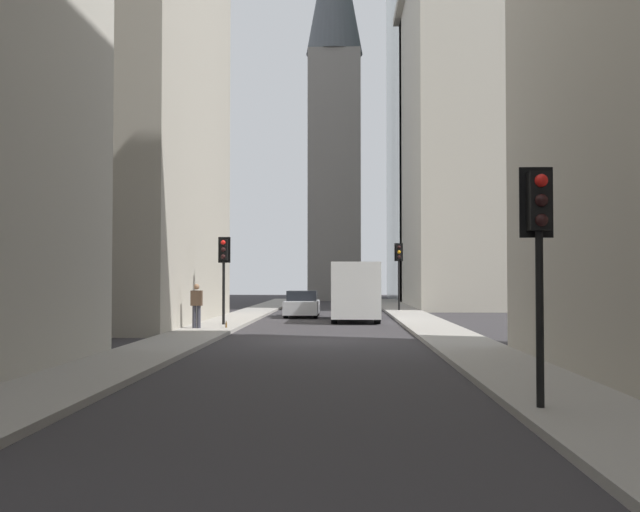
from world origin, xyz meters
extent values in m
plane|color=#302D30|center=(0.00, 0.00, 0.00)|extent=(135.00, 135.00, 0.00)
cube|color=gray|center=(0.00, 4.50, 0.07)|extent=(90.00, 2.20, 0.14)
cube|color=gray|center=(0.00, -4.50, 0.07)|extent=(90.00, 2.20, 0.14)
cube|color=beige|center=(28.96, -10.60, 12.92)|extent=(17.05, 10.00, 25.83)
cube|color=#A8A091|center=(8.84, 10.60, 10.71)|extent=(15.89, 10.00, 21.42)
cube|color=gray|center=(44.66, -0.03, 11.64)|extent=(4.85, 4.85, 23.28)
cube|color=silver|center=(10.51, -1.40, 1.54)|extent=(4.60, 2.25, 2.60)
cube|color=#38383D|center=(13.71, -1.40, 1.19)|extent=(1.90, 2.25, 1.90)
cube|color=black|center=(13.71, -1.40, 1.79)|extent=(1.92, 2.09, 0.64)
cylinder|color=black|center=(13.71, -2.38, 0.44)|extent=(0.88, 0.28, 0.88)
cylinder|color=black|center=(13.71, -0.41, 0.44)|extent=(0.88, 0.28, 0.88)
cylinder|color=black|center=(9.11, -2.38, 0.44)|extent=(0.88, 0.28, 0.88)
cylinder|color=black|center=(9.11, -0.41, 0.44)|extent=(0.88, 0.28, 0.88)
cube|color=#B7BABF|center=(15.11, 1.40, 0.53)|extent=(4.30, 1.78, 0.70)
cube|color=black|center=(15.31, 1.40, 1.15)|extent=(2.10, 1.58, 0.54)
cylinder|color=black|center=(13.76, 0.62, 0.32)|extent=(0.64, 0.22, 0.64)
cylinder|color=black|center=(13.76, 2.18, 0.32)|extent=(0.64, 0.22, 0.64)
cylinder|color=black|center=(16.46, 0.62, 0.32)|extent=(0.64, 0.22, 0.64)
cylinder|color=black|center=(16.46, 2.18, 0.32)|extent=(0.64, 0.22, 0.64)
cylinder|color=black|center=(-13.51, -3.81, 1.49)|extent=(0.12, 0.12, 2.69)
cube|color=black|center=(-13.51, -3.81, 3.28)|extent=(0.28, 0.32, 0.90)
cube|color=black|center=(-13.35, -3.81, 3.28)|extent=(0.03, 0.52, 1.10)
sphere|color=red|center=(-13.67, -3.81, 3.58)|extent=(0.20, 0.20, 0.20)
sphere|color=black|center=(-13.67, -3.81, 3.28)|extent=(0.20, 0.20, 0.20)
sphere|color=black|center=(-13.67, -3.81, 2.98)|extent=(0.20, 0.20, 0.20)
cylinder|color=black|center=(6.35, 4.25, 1.50)|extent=(0.12, 0.12, 2.72)
cube|color=black|center=(6.35, 4.25, 3.31)|extent=(0.28, 0.32, 0.90)
cube|color=black|center=(6.50, 4.25, 3.31)|extent=(0.03, 0.52, 1.10)
sphere|color=red|center=(6.19, 4.25, 3.61)|extent=(0.20, 0.20, 0.20)
sphere|color=black|center=(6.19, 4.25, 3.31)|extent=(0.20, 0.20, 0.20)
sphere|color=black|center=(6.19, 4.25, 3.01)|extent=(0.20, 0.20, 0.20)
cylinder|color=black|center=(20.61, -4.25, 1.69)|extent=(0.12, 0.12, 3.11)
cube|color=black|center=(20.61, -4.25, 3.70)|extent=(0.28, 0.32, 0.90)
cube|color=black|center=(20.77, -4.25, 3.70)|extent=(0.03, 0.52, 1.10)
sphere|color=black|center=(20.45, -4.25, 4.00)|extent=(0.20, 0.20, 0.20)
sphere|color=orange|center=(20.45, -4.25, 3.70)|extent=(0.20, 0.20, 0.20)
sphere|color=black|center=(20.45, -4.25, 3.40)|extent=(0.20, 0.20, 0.20)
cylinder|color=#33333D|center=(4.07, 4.87, 0.58)|extent=(0.16, 0.16, 0.88)
cylinder|color=#33333D|center=(4.07, 5.04, 0.58)|extent=(0.16, 0.16, 0.88)
cube|color=#4C3828|center=(4.07, 4.95, 1.32)|extent=(0.26, 0.44, 0.60)
sphere|color=#936B4C|center=(4.07, 4.95, 1.77)|extent=(0.22, 0.22, 0.22)
cylinder|color=brown|center=(4.35, 3.82, 0.24)|extent=(0.07, 0.07, 0.20)
cylinder|color=brown|center=(4.35, 3.82, 0.38)|extent=(0.03, 0.03, 0.07)
camera|label=1|loc=(-24.94, -0.80, 2.11)|focal=41.63mm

